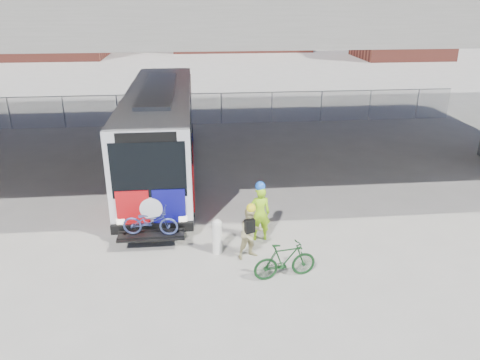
{
  "coord_description": "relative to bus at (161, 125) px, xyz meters",
  "views": [
    {
      "loc": [
        -0.55,
        -15.02,
        7.26
      ],
      "look_at": [
        0.82,
        -1.02,
        1.6
      ],
      "focal_mm": 35.0,
      "sensor_mm": 36.0,
      "label": 1
    }
  ],
  "objects": [
    {
      "name": "bollard",
      "position": [
        1.97,
        -7.03,
        -1.51
      ],
      "size": [
        0.29,
        0.29,
        1.11
      ],
      "color": "white",
      "rests_on": "ground"
    },
    {
      "name": "ground",
      "position": [
        2.0,
        -4.22,
        -2.11
      ],
      "size": [
        160.0,
        160.0,
        0.0
      ],
      "primitive_type": "plane",
      "color": "#9E9991",
      "rests_on": "ground"
    },
    {
      "name": "overpass",
      "position": [
        2.0,
        -0.22,
        4.44
      ],
      "size": [
        40.0,
        16.0,
        7.95
      ],
      "color": "#605E59",
      "rests_on": "ground"
    },
    {
      "name": "bus",
      "position": [
        0.0,
        0.0,
        0.0
      ],
      "size": [
        2.67,
        12.95,
        3.69
      ],
      "color": "silver",
      "rests_on": "ground"
    },
    {
      "name": "bike_parked",
      "position": [
        3.72,
        -8.52,
        -1.58
      ],
      "size": [
        1.82,
        0.77,
        1.06
      ],
      "primitive_type": "imported",
      "rotation": [
        0.0,
        0.0,
        1.73
      ],
      "color": "#123918",
      "rests_on": "ground"
    },
    {
      "name": "cyclist_hivis",
      "position": [
        3.33,
        -6.33,
        -1.16
      ],
      "size": [
        0.68,
        0.47,
        1.97
      ],
      "rotation": [
        0.0,
        0.0,
        3.2
      ],
      "color": "#95DC17",
      "rests_on": "ground"
    },
    {
      "name": "chainlink_fence",
      "position": [
        2.0,
        7.78,
        -0.69
      ],
      "size": [
        30.0,
        0.06,
        30.0
      ],
      "color": "gray",
      "rests_on": "ground"
    },
    {
      "name": "brick_buildings",
      "position": [
        3.23,
        44.01,
        3.31
      ],
      "size": [
        54.0,
        22.0,
        12.0
      ],
      "color": "brown",
      "rests_on": "ground"
    },
    {
      "name": "cyclist_tan",
      "position": [
        2.93,
        -7.39,
        -1.29
      ],
      "size": [
        0.93,
        0.84,
        1.73
      ],
      "rotation": [
        0.0,
        0.0,
        0.38
      ],
      "color": "tan",
      "rests_on": "ground"
    }
  ]
}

